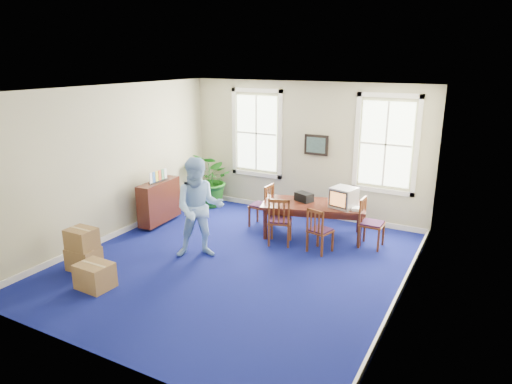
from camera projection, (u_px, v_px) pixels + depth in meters
The scene contains 25 objects.
floor at pixel (236, 263), 8.60m from camera, with size 6.50×6.50×0.00m, color navy.
ceiling at pixel (234, 89), 7.69m from camera, with size 6.50×6.50×0.00m, color white.
wall_back at pixel (305, 150), 10.89m from camera, with size 6.50×6.50×0.00m, color #B5B08C.
wall_front at pixel (95, 244), 5.40m from camera, with size 6.50×6.50×0.00m, color #B5B08C.
wall_left at pixel (112, 163), 9.51m from camera, with size 6.50×6.50×0.00m, color #B5B08C.
wall_right at pixel (408, 206), 6.78m from camera, with size 6.50×6.50×0.00m, color #B5B08C.
baseboard_back at pixel (303, 211), 11.30m from camera, with size 6.00×0.04×0.12m, color white.
baseboard_left at pixel (119, 232), 9.93m from camera, with size 0.04×6.50×0.12m, color white.
baseboard_right at pixel (397, 298), 7.23m from camera, with size 0.04×6.50×0.12m, color white.
window_left at pixel (257, 133), 11.38m from camera, with size 1.40×0.12×2.20m, color white, non-canonical shape.
window_right at pixel (386, 144), 9.92m from camera, with size 1.40×0.12×2.20m, color white, non-canonical shape.
wall_picture at pixel (316, 145), 10.67m from camera, with size 0.58×0.06×0.48m, color black, non-canonical shape.
conference_table at pixel (313, 220), 9.81m from camera, with size 2.15×0.98×0.73m, color #461B10, non-canonical shape.
crt_tv at pixel (344, 197), 9.40m from camera, with size 0.46×0.51×0.42m, color #B7B7BC, non-canonical shape.
game_console at pixel (356, 209), 9.28m from camera, with size 0.17×0.22×0.05m, color white.
equipment_bag at pixel (304, 197), 9.84m from camera, with size 0.37×0.24×0.19m, color black.
chair_near_left at pixel (280, 220), 9.35m from camera, with size 0.46×0.46×1.02m, color brown, non-canonical shape.
chair_near_right at pixel (320, 230), 8.97m from camera, with size 0.41×0.41×0.92m, color brown, non-canonical shape.
chair_end_left at pixel (261, 205), 10.35m from camera, with size 0.45×0.45×1.00m, color brown, non-canonical shape.
chair_end_right at pixel (372, 223), 9.19m from camera, with size 0.45×0.45×1.01m, color brown, non-canonical shape.
man at pixel (199, 208), 8.63m from camera, with size 0.95×0.74×1.95m, color #96C3F9.
credenza at pixel (159, 204), 10.47m from camera, with size 0.34×1.21×0.95m, color #461B10.
brochure_rack at pixel (158, 179), 10.29m from camera, with size 0.11×0.61×0.27m, color #99999E, non-canonical shape.
potted_plant at pixel (211, 179), 11.70m from camera, with size 1.28×1.12×1.43m, color #165813.
cardboard_boxes at pixel (95, 248), 8.23m from camera, with size 1.44×1.44×0.82m, color olive, non-canonical shape.
Camera 1 is at (4.06, -6.75, 3.72)m, focal length 32.00 mm.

